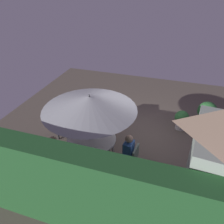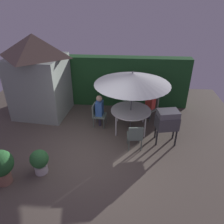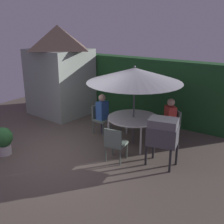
{
  "view_description": "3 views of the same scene",
  "coord_description": "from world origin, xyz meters",
  "px_view_note": "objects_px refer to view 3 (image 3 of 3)",
  "views": [
    {
      "loc": [
        -0.96,
        6.07,
        4.86
      ],
      "look_at": [
        0.88,
        0.39,
        1.14
      ],
      "focal_mm": 35.03,
      "sensor_mm": 36.0,
      "label": 1
    },
    {
      "loc": [
        1.02,
        -5.49,
        4.54
      ],
      "look_at": [
        0.53,
        0.89,
        0.99
      ],
      "focal_mm": 34.96,
      "sensor_mm": 36.0,
      "label": 2
    },
    {
      "loc": [
        4.65,
        -4.99,
        3.39
      ],
      "look_at": [
        0.92,
        0.73,
        1.1
      ],
      "focal_mm": 44.25,
      "sensor_mm": 36.0,
      "label": 3
    }
  ],
  "objects_px": {
    "chair_toward_hedge": "(115,142)",
    "potted_plant_by_shed": "(3,140)",
    "chair_near_shed": "(172,123)",
    "person_in_red": "(170,115)",
    "bbq_grill": "(163,133)",
    "chair_far_side": "(100,117)",
    "patio_table": "(133,119)",
    "person_in_blue": "(102,109)",
    "patio_umbrella": "(135,75)",
    "garden_shed": "(60,70)"
  },
  "relations": [
    {
      "from": "chair_toward_hedge",
      "to": "potted_plant_by_shed",
      "type": "xyz_separation_m",
      "value": [
        -2.66,
        -1.27,
        -0.11
      ]
    },
    {
      "from": "chair_near_shed",
      "to": "chair_toward_hedge",
      "type": "distance_m",
      "value": 2.18
    },
    {
      "from": "person_in_red",
      "to": "bbq_grill",
      "type": "bearing_deg",
      "value": -74.73
    },
    {
      "from": "chair_far_side",
      "to": "bbq_grill",
      "type": "bearing_deg",
      "value": -19.47
    },
    {
      "from": "patio_table",
      "to": "potted_plant_by_shed",
      "type": "distance_m",
      "value": 3.54
    },
    {
      "from": "bbq_grill",
      "to": "chair_far_side",
      "type": "height_order",
      "value": "bbq_grill"
    },
    {
      "from": "bbq_grill",
      "to": "potted_plant_by_shed",
      "type": "distance_m",
      "value": 4.11
    },
    {
      "from": "potted_plant_by_shed",
      "to": "person_in_blue",
      "type": "distance_m",
      "value": 2.95
    },
    {
      "from": "potted_plant_by_shed",
      "to": "person_in_blue",
      "type": "bearing_deg",
      "value": 62.32
    },
    {
      "from": "chair_toward_hedge",
      "to": "person_in_blue",
      "type": "height_order",
      "value": "person_in_blue"
    },
    {
      "from": "patio_umbrella",
      "to": "chair_toward_hedge",
      "type": "bearing_deg",
      "value": -83.14
    },
    {
      "from": "patio_table",
      "to": "person_in_blue",
      "type": "distance_m",
      "value": 1.17
    },
    {
      "from": "garden_shed",
      "to": "chair_near_shed",
      "type": "xyz_separation_m",
      "value": [
        4.47,
        -0.09,
        -1.13
      ]
    },
    {
      "from": "bbq_grill",
      "to": "person_in_red",
      "type": "bearing_deg",
      "value": 105.27
    },
    {
      "from": "bbq_grill",
      "to": "chair_near_shed",
      "type": "relative_size",
      "value": 1.33
    },
    {
      "from": "chair_near_shed",
      "to": "chair_toward_hedge",
      "type": "relative_size",
      "value": 1.0
    },
    {
      "from": "patio_umbrella",
      "to": "potted_plant_by_shed",
      "type": "relative_size",
      "value": 3.48
    },
    {
      "from": "patio_umbrella",
      "to": "bbq_grill",
      "type": "height_order",
      "value": "patio_umbrella"
    },
    {
      "from": "chair_far_side",
      "to": "chair_near_shed",
      "type": "bearing_deg",
      "value": 19.71
    },
    {
      "from": "garden_shed",
      "to": "person_in_blue",
      "type": "bearing_deg",
      "value": -18.63
    },
    {
      "from": "garden_shed",
      "to": "person_in_blue",
      "type": "height_order",
      "value": "garden_shed"
    },
    {
      "from": "person_in_red",
      "to": "garden_shed",
      "type": "bearing_deg",
      "value": 178.05
    },
    {
      "from": "patio_table",
      "to": "chair_far_side",
      "type": "bearing_deg",
      "value": 173.77
    },
    {
      "from": "chair_near_shed",
      "to": "person_in_red",
      "type": "bearing_deg",
      "value": -133.22
    },
    {
      "from": "person_in_red",
      "to": "chair_near_shed",
      "type": "bearing_deg",
      "value": 46.78
    },
    {
      "from": "chair_toward_hedge",
      "to": "person_in_red",
      "type": "height_order",
      "value": "person_in_red"
    },
    {
      "from": "bbq_grill",
      "to": "chair_near_shed",
      "type": "xyz_separation_m",
      "value": [
        -0.36,
        1.6,
        -0.33
      ]
    },
    {
      "from": "bbq_grill",
      "to": "potted_plant_by_shed",
      "type": "height_order",
      "value": "bbq_grill"
    },
    {
      "from": "bbq_grill",
      "to": "person_in_blue",
      "type": "xyz_separation_m",
      "value": [
        -2.34,
        0.85,
        -0.06
      ]
    },
    {
      "from": "patio_umbrella",
      "to": "garden_shed",
      "type": "bearing_deg",
      "value": 165.18
    },
    {
      "from": "garden_shed",
      "to": "potted_plant_by_shed",
      "type": "height_order",
      "value": "garden_shed"
    },
    {
      "from": "chair_near_shed",
      "to": "chair_far_side",
      "type": "relative_size",
      "value": 1.0
    },
    {
      "from": "bbq_grill",
      "to": "person_in_blue",
      "type": "height_order",
      "value": "person_in_blue"
    },
    {
      "from": "chair_far_side",
      "to": "garden_shed",
      "type": "bearing_deg",
      "value": 160.95
    },
    {
      "from": "chair_near_shed",
      "to": "person_in_red",
      "type": "distance_m",
      "value": 0.28
    },
    {
      "from": "garden_shed",
      "to": "person_in_blue",
      "type": "xyz_separation_m",
      "value": [
        2.49,
        -0.84,
        -0.86
      ]
    },
    {
      "from": "chair_near_shed",
      "to": "person_in_blue",
      "type": "relative_size",
      "value": 0.71
    },
    {
      "from": "patio_table",
      "to": "person_in_red",
      "type": "height_order",
      "value": "person_in_red"
    },
    {
      "from": "garden_shed",
      "to": "person_in_blue",
      "type": "distance_m",
      "value": 2.76
    },
    {
      "from": "chair_toward_hedge",
      "to": "person_in_blue",
      "type": "bearing_deg",
      "value": 134.61
    },
    {
      "from": "garden_shed",
      "to": "potted_plant_by_shed",
      "type": "bearing_deg",
      "value": -71.81
    },
    {
      "from": "patio_umbrella",
      "to": "person_in_red",
      "type": "bearing_deg",
      "value": 46.78
    },
    {
      "from": "garden_shed",
      "to": "patio_table",
      "type": "xyz_separation_m",
      "value": [
        3.64,
        -0.96,
        -0.9
      ]
    },
    {
      "from": "chair_near_shed",
      "to": "person_in_blue",
      "type": "distance_m",
      "value": 2.14
    },
    {
      "from": "chair_near_shed",
      "to": "person_in_red",
      "type": "height_order",
      "value": "person_in_red"
    },
    {
      "from": "person_in_red",
      "to": "person_in_blue",
      "type": "distance_m",
      "value": 2.04
    },
    {
      "from": "bbq_grill",
      "to": "chair_far_side",
      "type": "distance_m",
      "value": 2.6
    },
    {
      "from": "patio_table",
      "to": "patio_umbrella",
      "type": "distance_m",
      "value": 1.25
    },
    {
      "from": "chair_far_side",
      "to": "potted_plant_by_shed",
      "type": "height_order",
      "value": "chair_far_side"
    },
    {
      "from": "garden_shed",
      "to": "potted_plant_by_shed",
      "type": "xyz_separation_m",
      "value": [
        1.13,
        -3.43,
        -1.23
      ]
    }
  ]
}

